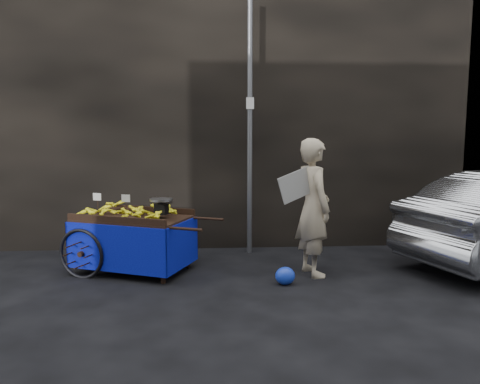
{
  "coord_description": "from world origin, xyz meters",
  "views": [
    {
      "loc": [
        -0.31,
        -6.15,
        1.94
      ],
      "look_at": [
        0.1,
        0.5,
        1.1
      ],
      "focal_mm": 35.0,
      "sensor_mm": 36.0,
      "label": 1
    }
  ],
  "objects": [
    {
      "name": "vendor",
      "position": [
        1.07,
        0.05,
        0.94
      ],
      "size": [
        0.84,
        0.77,
        1.87
      ],
      "rotation": [
        0.0,
        0.0,
        1.82
      ],
      "color": "#BDAC8C",
      "rests_on": "ground"
    },
    {
      "name": "street_pole",
      "position": [
        0.3,
        1.3,
        2.01
      ],
      "size": [
        0.12,
        0.1,
        4.0
      ],
      "color": "slate",
      "rests_on": "ground"
    },
    {
      "name": "plastic_bag",
      "position": [
        0.62,
        -0.38,
        0.12
      ],
      "size": [
        0.26,
        0.21,
        0.23
      ],
      "primitive_type": "ellipsoid",
      "color": "blue",
      "rests_on": "ground"
    },
    {
      "name": "building_wall",
      "position": [
        0.39,
        2.6,
        2.5
      ],
      "size": [
        13.5,
        2.0,
        5.0
      ],
      "color": "black",
      "rests_on": "ground"
    },
    {
      "name": "banana_cart",
      "position": [
        -1.45,
        0.38,
        0.69
      ],
      "size": [
        2.26,
        1.63,
        1.12
      ],
      "rotation": [
        0.0,
        0.0,
        -0.39
      ],
      "color": "black",
      "rests_on": "ground"
    },
    {
      "name": "ground",
      "position": [
        0.0,
        0.0,
        0.0
      ],
      "size": [
        80.0,
        80.0,
        0.0
      ],
      "primitive_type": "plane",
      "color": "black",
      "rests_on": "ground"
    }
  ]
}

